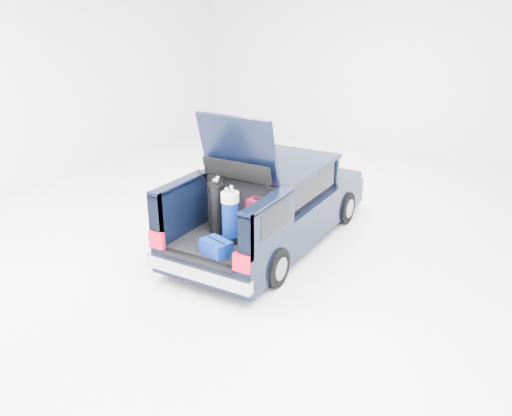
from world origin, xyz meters
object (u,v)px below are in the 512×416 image
Objects in this scene: car at (273,204)px; red_suitcase at (260,219)px; blue_golf_bag at (230,217)px; blue_duffel at (216,247)px; black_golf_bag at (217,208)px.

car is 7.19× the size of red_suitcase.
blue_duffel is (0.03, -0.44, -0.30)m from blue_golf_bag.
blue_duffel is at bearing -104.23° from red_suitcase.
black_golf_bag is at bearing -101.18° from car.
red_suitcase reaches higher than blue_duffel.
blue_golf_bag is at bearing -15.81° from black_golf_bag.
red_suitcase is 0.71× the size of blue_golf_bag.
blue_golf_bag is at bearing -125.67° from red_suitcase.
car reaches higher than black_golf_bag.
car is at bearing 113.85° from red_suitcase.
blue_golf_bag is (0.38, -0.20, -0.00)m from black_golf_bag.
car is at bearing 111.15° from blue_duffel.
car reaches higher than blue_golf_bag.
car reaches higher than red_suitcase.
black_golf_bag is 1.79× the size of blue_duffel.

